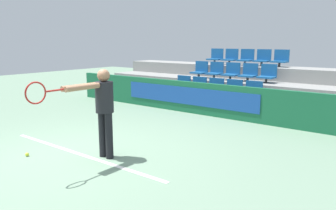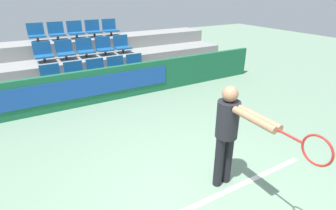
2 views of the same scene
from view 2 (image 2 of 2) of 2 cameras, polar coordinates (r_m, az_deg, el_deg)
name	(u,v)px [view 2 (image 2 of 2)]	position (r m, az deg, el deg)	size (l,w,h in m)	color
court_baseline	(203,202)	(3.88, 7.56, -20.25)	(4.02, 0.08, 0.01)	white
barrier_wall	(105,85)	(6.92, -13.54, 4.28)	(9.70, 0.14, 0.89)	#19603D
bleacher_tier_front	(100,87)	(7.56, -14.66, 3.87)	(9.30, 1.05, 0.40)	gray
bleacher_tier_middle	(89,70)	(8.47, -16.84, 7.21)	(9.30, 1.05, 0.81)	gray
bleacher_tier_back	(80,57)	(9.41, -18.61, 9.89)	(9.30, 1.05, 1.21)	gray
stadium_chair_0	(51,77)	(7.35, -24.06, 5.62)	(0.48, 0.41, 0.54)	#333333
stadium_chair_1	(75,73)	(7.42, -19.62, 6.49)	(0.48, 0.41, 0.54)	#333333
stadium_chair_2	(97,70)	(7.54, -15.28, 7.30)	(0.48, 0.41, 0.54)	#333333
stadium_chair_3	(117,67)	(7.70, -11.08, 8.04)	(0.48, 0.41, 0.54)	#333333
stadium_chair_4	(136,65)	(7.90, -7.05, 8.71)	(0.48, 0.41, 0.54)	#333333
stadium_chair_5	(43,53)	(8.27, -25.53, 10.15)	(0.48, 0.41, 0.54)	#333333
stadium_chair_6	(65,51)	(8.33, -21.52, 10.90)	(0.48, 0.41, 0.54)	#333333
stadium_chair_7	(85,49)	(8.44, -17.58, 11.59)	(0.48, 0.41, 0.54)	#333333
stadium_chair_8	(104,47)	(8.58, -13.73, 12.20)	(0.48, 0.41, 0.54)	#333333
stadium_chair_9	(122,45)	(8.76, -10.01, 12.75)	(0.48, 0.41, 0.54)	#333333
stadium_chair_10	(36,33)	(9.23, -26.73, 13.75)	(0.48, 0.41, 0.54)	#333333
stadium_chair_11	(57,32)	(9.29, -23.08, 14.42)	(0.48, 0.41, 0.54)	#333333
stadium_chair_12	(76,31)	(9.38, -19.48, 15.02)	(0.48, 0.41, 0.54)	#333333
stadium_chair_13	(93,29)	(9.51, -15.94, 15.55)	(0.48, 0.41, 0.54)	#333333
stadium_chair_14	(110,28)	(9.68, -12.49, 16.02)	(0.48, 0.41, 0.54)	#333333
tennis_player	(231,130)	(3.65, 13.50, -5.21)	(0.31, 1.55, 1.55)	black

